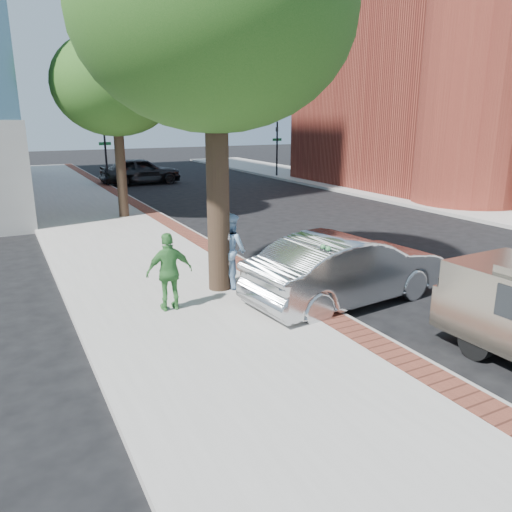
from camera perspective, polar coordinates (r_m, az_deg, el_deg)
ground at (r=10.72m, az=2.93°, el=-6.92°), size 120.00×120.00×0.00m
sidewalk at (r=17.36m, az=-14.98°, el=1.66°), size 5.00×60.00×0.15m
brick_strip at (r=17.93m, az=-8.14°, el=2.73°), size 0.60×60.00×0.01m
curb at (r=18.06m, az=-7.09°, el=2.60°), size 0.10×60.00×0.15m
sidewalk_far at (r=25.91m, az=22.09°, el=5.52°), size 5.00×60.00×0.15m
church at (r=34.00m, az=24.10°, el=19.66°), size 19.00×16.00×20.40m
signal_near at (r=31.14m, az=-16.83°, el=11.55°), size 0.70×0.15×3.80m
signal_far at (r=35.25m, az=2.42°, el=12.59°), size 0.70×0.15×3.80m
tree_near at (r=11.51m, az=-4.81°, el=25.93°), size 6.00×6.00×8.51m
tree_far at (r=21.05m, az=-15.83°, el=18.31°), size 4.80×4.80×7.14m
parking_meter at (r=10.20m, az=7.89°, el=-1.05°), size 0.12×0.32×1.47m
person_gray at (r=11.85m, az=-3.87°, el=0.96°), size 0.54×0.75×1.92m
person_officer at (r=11.92m, az=-2.95°, el=0.72°), size 0.89×1.02×1.79m
person_green at (r=10.57m, az=-9.86°, el=-1.79°), size 1.00×0.46×1.67m
sedan_silver at (r=11.45m, az=10.41°, el=-1.41°), size 5.02×2.19×1.60m
bg_car at (r=32.53m, az=-13.06°, el=9.46°), size 4.96×2.07×1.68m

